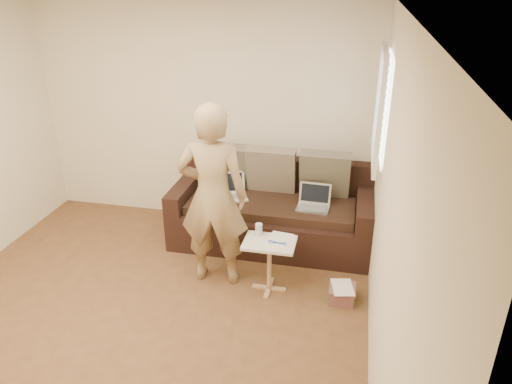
{
  "coord_description": "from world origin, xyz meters",
  "views": [
    {
      "loc": [
        1.73,
        -2.94,
        2.84
      ],
      "look_at": [
        0.8,
        1.4,
        0.78
      ],
      "focal_mm": 33.68,
      "sensor_mm": 36.0,
      "label": 1
    }
  ],
  "objects_px": {
    "side_table": "(269,266)",
    "striped_box": "(342,294)",
    "person": "(213,197)",
    "laptop_silver": "(313,209)",
    "sofa": "(272,208)",
    "drinking_glass": "(259,230)",
    "laptop_white": "(230,198)"
  },
  "relations": [
    {
      "from": "laptop_white",
      "to": "sofa",
      "type": "bearing_deg",
      "value": -18.82
    },
    {
      "from": "sofa",
      "to": "side_table",
      "type": "bearing_deg",
      "value": -81.0
    },
    {
      "from": "laptop_white",
      "to": "drinking_glass",
      "type": "bearing_deg",
      "value": -82.61
    },
    {
      "from": "sofa",
      "to": "laptop_silver",
      "type": "distance_m",
      "value": 0.49
    },
    {
      "from": "drinking_glass",
      "to": "striped_box",
      "type": "height_order",
      "value": "drinking_glass"
    },
    {
      "from": "side_table",
      "to": "laptop_silver",
      "type": "bearing_deg",
      "value": 67.8
    },
    {
      "from": "laptop_silver",
      "to": "drinking_glass",
      "type": "xyz_separation_m",
      "value": [
        -0.44,
        -0.69,
        0.07
      ]
    },
    {
      "from": "person",
      "to": "side_table",
      "type": "height_order",
      "value": "person"
    },
    {
      "from": "drinking_glass",
      "to": "striped_box",
      "type": "distance_m",
      "value": 0.99
    },
    {
      "from": "side_table",
      "to": "striped_box",
      "type": "bearing_deg",
      "value": -3.18
    },
    {
      "from": "laptop_white",
      "to": "striped_box",
      "type": "relative_size",
      "value": 1.49
    },
    {
      "from": "person",
      "to": "side_table",
      "type": "xyz_separation_m",
      "value": [
        0.56,
        -0.07,
        -0.64
      ]
    },
    {
      "from": "person",
      "to": "striped_box",
      "type": "relative_size",
      "value": 7.43
    },
    {
      "from": "person",
      "to": "drinking_glass",
      "type": "relative_size",
      "value": 15.18
    },
    {
      "from": "laptop_white",
      "to": "side_table",
      "type": "distance_m",
      "value": 1.08
    },
    {
      "from": "drinking_glass",
      "to": "person",
      "type": "bearing_deg",
      "value": -176.78
    },
    {
      "from": "laptop_silver",
      "to": "person",
      "type": "xyz_separation_m",
      "value": [
        -0.88,
        -0.71,
        0.39
      ]
    },
    {
      "from": "sofa",
      "to": "laptop_silver",
      "type": "relative_size",
      "value": 6.48
    },
    {
      "from": "laptop_white",
      "to": "side_table",
      "type": "xyz_separation_m",
      "value": [
        0.61,
        -0.86,
        -0.25
      ]
    },
    {
      "from": "person",
      "to": "laptop_silver",
      "type": "bearing_deg",
      "value": -145.44
    },
    {
      "from": "sofa",
      "to": "laptop_white",
      "type": "xyz_separation_m",
      "value": [
        -0.46,
        -0.05,
        0.1
      ]
    },
    {
      "from": "laptop_silver",
      "to": "drinking_glass",
      "type": "bearing_deg",
      "value": -119.79
    },
    {
      "from": "sofa",
      "to": "striped_box",
      "type": "relative_size",
      "value": 8.98
    },
    {
      "from": "side_table",
      "to": "striped_box",
      "type": "height_order",
      "value": "side_table"
    },
    {
      "from": "laptop_white",
      "to": "striped_box",
      "type": "distance_m",
      "value": 1.65
    },
    {
      "from": "drinking_glass",
      "to": "striped_box",
      "type": "relative_size",
      "value": 0.49
    },
    {
      "from": "drinking_glass",
      "to": "side_table",
      "type": "bearing_deg",
      "value": -38.42
    },
    {
      "from": "sofa",
      "to": "laptop_white",
      "type": "bearing_deg",
      "value": -173.68
    },
    {
      "from": "sofa",
      "to": "person",
      "type": "bearing_deg",
      "value": -116.45
    },
    {
      "from": "side_table",
      "to": "striped_box",
      "type": "relative_size",
      "value": 2.18
    },
    {
      "from": "sofa",
      "to": "drinking_glass",
      "type": "xyz_separation_m",
      "value": [
        0.02,
        -0.81,
        0.17
      ]
    },
    {
      "from": "laptop_silver",
      "to": "striped_box",
      "type": "distance_m",
      "value": 1.01
    }
  ]
}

